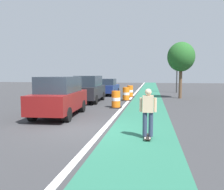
{
  "coord_description": "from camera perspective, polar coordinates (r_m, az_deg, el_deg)",
  "views": [
    {
      "loc": [
        2.77,
        -8.88,
        2.18
      ],
      "look_at": [
        0.75,
        3.0,
        1.1
      ],
      "focal_mm": 37.79,
      "sensor_mm": 36.0,
      "label": 1
    }
  ],
  "objects": [
    {
      "name": "ground_plane",
      "position": [
        9.55,
        -7.53,
        -8.11
      ],
      "size": [
        100.0,
        100.0,
        0.0
      ],
      "primitive_type": "plane",
      "color": "#38383A"
    },
    {
      "name": "bike_lane_strip",
      "position": [
        21.0,
        8.6,
        -0.9
      ],
      "size": [
        2.5,
        80.0,
        0.01
      ],
      "primitive_type": "cube",
      "color": "#286B51",
      "rests_on": "ground"
    },
    {
      "name": "lane_divider_stripe",
      "position": [
        21.07,
        4.52,
        -0.83
      ],
      "size": [
        0.2,
        80.0,
        0.01
      ],
      "primitive_type": "cube",
      "color": "silver",
      "rests_on": "ground"
    },
    {
      "name": "skateboarder_on_lane",
      "position": [
        7.99,
        8.7,
        -4.07
      ],
      "size": [
        0.57,
        0.8,
        1.69
      ],
      "color": "black",
      "rests_on": "ground"
    },
    {
      "name": "parked_suv_nearest",
      "position": [
        12.42,
        -12.55,
        -0.29
      ],
      "size": [
        2.12,
        4.7,
        2.04
      ],
      "color": "maroon",
      "rests_on": "ground"
    },
    {
      "name": "parked_suv_second",
      "position": [
        18.42,
        -5.66,
        1.53
      ],
      "size": [
        2.01,
        4.65,
        2.04
      ],
      "color": "black",
      "rests_on": "ground"
    },
    {
      "name": "parked_sedan_third",
      "position": [
        24.17,
        -1.11,
        1.91
      ],
      "size": [
        1.97,
        4.13,
        1.7
      ],
      "color": "navy",
      "rests_on": "ground"
    },
    {
      "name": "traffic_barrel_front",
      "position": [
        15.19,
        0.96,
        -1.11
      ],
      "size": [
        0.73,
        0.73,
        1.09
      ],
      "color": "orange",
      "rests_on": "ground"
    },
    {
      "name": "traffic_barrel_mid",
      "position": [
        19.39,
        3.43,
        0.23
      ],
      "size": [
        0.73,
        0.73,
        1.09
      ],
      "color": "orange",
      "rests_on": "ground"
    },
    {
      "name": "traffic_barrel_back",
      "position": [
        22.43,
        4.38,
        0.88
      ],
      "size": [
        0.73,
        0.73,
        1.09
      ],
      "color": "orange",
      "rests_on": "ground"
    },
    {
      "name": "traffic_light_corner",
      "position": [
        28.48,
        15.51,
        7.58
      ],
      "size": [
        0.41,
        0.32,
        5.1
      ],
      "color": "#2D2D2D",
      "rests_on": "ground"
    },
    {
      "name": "street_tree_sidewalk",
      "position": [
        21.99,
        16.37,
        8.79
      ],
      "size": [
        2.4,
        2.4,
        5.0
      ],
      "color": "brown",
      "rests_on": "ground"
    }
  ]
}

